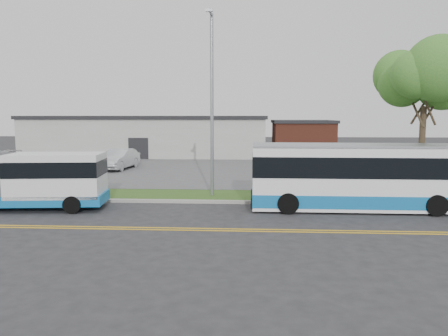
# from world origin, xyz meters

# --- Properties ---
(ground) EXTENTS (140.00, 140.00, 0.00)m
(ground) POSITION_xyz_m (0.00, 0.00, 0.00)
(ground) COLOR #28282B
(ground) RESTS_ON ground
(lane_line_north) EXTENTS (70.00, 0.12, 0.01)m
(lane_line_north) POSITION_xyz_m (0.00, -3.85, 0.01)
(lane_line_north) COLOR gold
(lane_line_north) RESTS_ON ground
(lane_line_south) EXTENTS (70.00, 0.12, 0.01)m
(lane_line_south) POSITION_xyz_m (0.00, -4.15, 0.01)
(lane_line_south) COLOR gold
(lane_line_south) RESTS_ON ground
(curb) EXTENTS (80.00, 0.30, 0.15)m
(curb) POSITION_xyz_m (0.00, 1.10, 0.07)
(curb) COLOR #9E9B93
(curb) RESTS_ON ground
(verge) EXTENTS (80.00, 3.30, 0.10)m
(verge) POSITION_xyz_m (0.00, 2.90, 0.05)
(verge) COLOR #274C19
(verge) RESTS_ON ground
(parking_lot) EXTENTS (80.00, 25.00, 0.10)m
(parking_lot) POSITION_xyz_m (0.00, 17.00, 0.05)
(parking_lot) COLOR #4C4C4F
(parking_lot) RESTS_ON ground
(commercial_building) EXTENTS (25.40, 10.40, 4.35)m
(commercial_building) POSITION_xyz_m (-6.00, 27.00, 2.18)
(commercial_building) COLOR #9E9E99
(commercial_building) RESTS_ON ground
(brick_wing) EXTENTS (6.30, 7.30, 3.90)m
(brick_wing) POSITION_xyz_m (10.50, 26.00, 1.96)
(brick_wing) COLOR brown
(brick_wing) RESTS_ON ground
(tree_east) EXTENTS (5.20, 5.20, 8.33)m
(tree_east) POSITION_xyz_m (14.00, 3.00, 6.20)
(tree_east) COLOR #3B2B20
(tree_east) RESTS_ON verge
(streetlight_near) EXTENTS (0.35, 1.53, 9.50)m
(streetlight_near) POSITION_xyz_m (3.00, 2.73, 5.23)
(streetlight_near) COLOR gray
(streetlight_near) RESTS_ON verge
(shuttle_bus) EXTENTS (7.04, 2.94, 2.63)m
(shuttle_bus) POSITION_xyz_m (-4.66, -0.74, 1.40)
(shuttle_bus) COLOR #0F66A8
(shuttle_bus) RESTS_ON ground
(transit_bus) EXTENTS (11.03, 2.71, 3.06)m
(transit_bus) POSITION_xyz_m (10.61, 0.08, 1.55)
(transit_bus) COLOR white
(transit_bus) RESTS_ON ground
(parked_car_a) EXTENTS (2.25, 5.08, 1.62)m
(parked_car_a) POSITION_xyz_m (-5.46, 13.86, 0.91)
(parked_car_a) COLOR silver
(parked_car_a) RESTS_ON parking_lot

